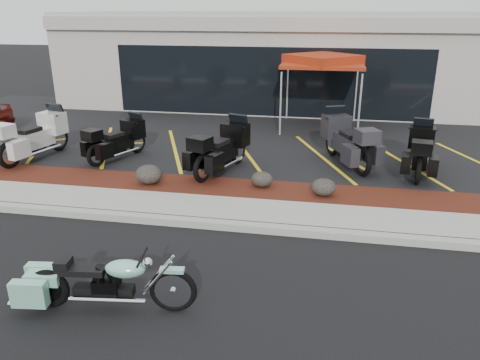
% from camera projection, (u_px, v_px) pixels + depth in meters
% --- Properties ---
extents(ground, '(90.00, 90.00, 0.00)m').
position_uv_depth(ground, '(195.00, 248.00, 8.65)').
color(ground, black).
rests_on(ground, ground).
extents(curb, '(24.00, 0.25, 0.15)m').
position_uv_depth(curb, '(207.00, 223.00, 9.45)').
color(curb, gray).
rests_on(curb, ground).
extents(sidewalk, '(24.00, 1.20, 0.15)m').
position_uv_depth(sidewalk, '(215.00, 210.00, 10.10)').
color(sidewalk, gray).
rests_on(sidewalk, ground).
extents(mulch_bed, '(24.00, 1.20, 0.16)m').
position_uv_depth(mulch_bed, '(227.00, 189.00, 11.20)').
color(mulch_bed, '#38100C').
rests_on(mulch_bed, ground).
extents(upper_lot, '(26.00, 9.60, 0.15)m').
position_uv_depth(upper_lot, '(259.00, 134.00, 16.18)').
color(upper_lot, black).
rests_on(upper_lot, ground).
extents(dealership_building, '(18.00, 8.16, 4.00)m').
position_uv_depth(dealership_building, '(280.00, 58.00, 21.29)').
color(dealership_building, gray).
rests_on(dealership_building, ground).
extents(boulder_left, '(0.66, 0.55, 0.46)m').
position_uv_depth(boulder_left, '(149.00, 174.00, 11.28)').
color(boulder_left, black).
rests_on(boulder_left, mulch_bed).
extents(boulder_mid, '(0.52, 0.44, 0.37)m').
position_uv_depth(boulder_mid, '(262.00, 179.00, 11.10)').
color(boulder_mid, black).
rests_on(boulder_mid, mulch_bed).
extents(boulder_right, '(0.56, 0.47, 0.40)m').
position_uv_depth(boulder_right, '(324.00, 187.00, 10.57)').
color(boulder_right, black).
rests_on(boulder_right, mulch_bed).
extents(hero_cruiser, '(2.68, 0.98, 0.92)m').
position_uv_depth(hero_cruiser, '(173.00, 284.00, 6.69)').
color(hero_cruiser, '#80C7AA').
rests_on(hero_cruiser, ground).
extents(touring_white, '(1.46, 2.60, 1.43)m').
position_uv_depth(touring_white, '(57.00, 127.00, 13.76)').
color(touring_white, silver).
rests_on(touring_white, upper_lot).
extents(touring_black_front, '(1.54, 2.24, 1.22)m').
position_uv_depth(touring_black_front, '(136.00, 133.00, 13.59)').
color(touring_black_front, black).
rests_on(touring_black_front, upper_lot).
extents(touring_black_mid, '(1.64, 2.53, 1.37)m').
position_uv_depth(touring_black_mid, '(238.00, 139.00, 12.64)').
color(touring_black_mid, black).
rests_on(touring_black_mid, upper_lot).
extents(touring_grey, '(1.91, 2.68, 1.46)m').
position_uv_depth(touring_grey, '(333.00, 131.00, 13.30)').
color(touring_grey, '#29292E').
rests_on(touring_grey, upper_lot).
extents(touring_black_rear, '(1.23, 2.35, 1.30)m').
position_uv_depth(touring_black_rear, '(421.00, 142.00, 12.53)').
color(touring_black_rear, black).
rests_on(touring_black_rear, upper_lot).
extents(traffic_cone, '(0.35, 0.35, 0.43)m').
position_uv_depth(traffic_cone, '(237.00, 127.00, 15.91)').
color(traffic_cone, '#FE4B08').
rests_on(traffic_cone, upper_lot).
extents(popup_canopy, '(3.13, 3.13, 2.53)m').
position_uv_depth(popup_canopy, '(323.00, 62.00, 15.90)').
color(popup_canopy, silver).
rests_on(popup_canopy, upper_lot).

